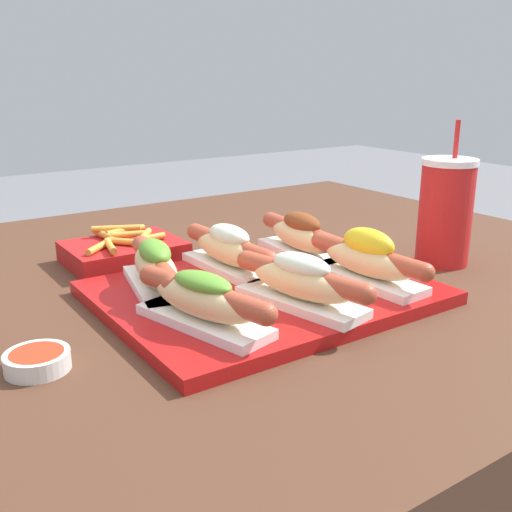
% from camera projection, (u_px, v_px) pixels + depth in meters
% --- Properties ---
extents(patio_table, '(1.31, 1.09, 0.76)m').
position_uv_depth(patio_table, '(246.00, 464.00, 1.09)').
color(patio_table, '#4C2D1E').
rests_on(patio_table, ground_plane).
extents(serving_tray, '(0.44, 0.35, 0.02)m').
position_uv_depth(serving_tray, '(264.00, 293.00, 0.84)').
color(serving_tray, '#B71414').
rests_on(serving_tray, patio_table).
extents(hot_dog_0, '(0.10, 0.21, 0.07)m').
position_uv_depth(hot_dog_0, '(203.00, 300.00, 0.70)').
color(hot_dog_0, white).
rests_on(hot_dog_0, serving_tray).
extents(hot_dog_1, '(0.10, 0.22, 0.07)m').
position_uv_depth(hot_dog_1, '(301.00, 281.00, 0.76)').
color(hot_dog_1, white).
rests_on(hot_dog_1, serving_tray).
extents(hot_dog_2, '(0.07, 0.22, 0.08)m').
position_uv_depth(hot_dog_2, '(368.00, 259.00, 0.84)').
color(hot_dog_2, white).
rests_on(hot_dog_2, serving_tray).
extents(hot_dog_3, '(0.10, 0.22, 0.07)m').
position_uv_depth(hot_dog_3, '(155.00, 267.00, 0.81)').
color(hot_dog_3, white).
rests_on(hot_dog_3, serving_tray).
extents(hot_dog_4, '(0.07, 0.22, 0.07)m').
position_uv_depth(hot_dog_4, '(229.00, 249.00, 0.90)').
color(hot_dog_4, white).
rests_on(hot_dog_4, serving_tray).
extents(hot_dog_5, '(0.07, 0.22, 0.07)m').
position_uv_depth(hot_dog_5, '(302.00, 236.00, 0.97)').
color(hot_dog_5, white).
rests_on(hot_dog_5, serving_tray).
extents(sauce_bowl, '(0.07, 0.07, 0.02)m').
position_uv_depth(sauce_bowl, '(37.00, 360.00, 0.64)').
color(sauce_bowl, silver).
rests_on(sauce_bowl, patio_table).
extents(drink_cup, '(0.09, 0.09, 0.23)m').
position_uv_depth(drink_cup, '(445.00, 212.00, 0.98)').
color(drink_cup, red).
rests_on(drink_cup, patio_table).
extents(fries_basket, '(0.18, 0.14, 0.06)m').
position_uv_depth(fries_basket, '(124.00, 251.00, 1.00)').
color(fries_basket, '#B21919').
rests_on(fries_basket, patio_table).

